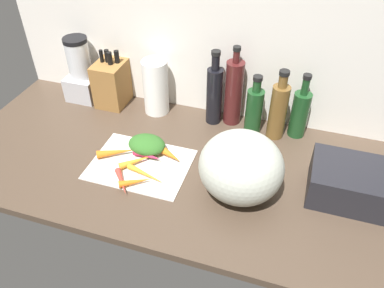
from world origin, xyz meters
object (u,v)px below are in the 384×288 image
object	(u,v)px
carrot_6	(135,182)
bottle_0	(214,94)
cutting_board	(140,164)
carrot_1	(136,161)
carrot_5	(122,182)
carrot_0	(146,174)
carrot_4	(117,152)
winter_squash	(241,167)
knife_block	(112,83)
blender_appliance	(81,73)
bottle_4	(300,113)
paper_towel_roll	(156,87)
bottle_3	(278,110)
bottle_1	(234,92)
dish_rack	(354,184)
carrot_3	(171,156)
bottle_2	(254,110)
carrot_2	(148,155)

from	to	relation	value
carrot_6	bottle_0	distance (cm)	50.49
cutting_board	bottle_0	world-z (taller)	bottle_0
carrot_1	carrot_6	size ratio (longest dim) A/B	1.12
carrot_6	carrot_5	bearing A→B (deg)	-163.81
carrot_0	carrot_4	world-z (taller)	carrot_4
winter_squash	knife_block	xyz separation A→B (cm)	(-67.11, 39.41, -2.20)
blender_appliance	knife_block	bearing A→B (deg)	1.19
carrot_5	bottle_4	world-z (taller)	bottle_4
carrot_4	bottle_4	world-z (taller)	bottle_4
carrot_5	paper_towel_roll	size ratio (longest dim) A/B	0.53
bottle_0	bottle_3	size ratio (longest dim) A/B	1.10
bottle_0	bottle_1	world-z (taller)	bottle_1
carrot_1	bottle_3	distance (cm)	58.80
carrot_4	winter_squash	size ratio (longest dim) A/B	0.53
blender_appliance	bottle_0	size ratio (longest dim) A/B	0.90
cutting_board	winter_squash	bearing A→B (deg)	-4.86
winter_squash	dish_rack	world-z (taller)	winter_squash
carrot_1	carrot_3	world-z (taller)	carrot_3
bottle_2	bottle_0	bearing A→B (deg)	172.74
carrot_6	bottle_3	bearing A→B (deg)	46.34
carrot_4	bottle_3	size ratio (longest dim) A/B	0.51
bottle_2	bottle_4	size ratio (longest dim) A/B	0.94
carrot_3	blender_appliance	size ratio (longest dim) A/B	0.35
cutting_board	carrot_2	world-z (taller)	carrot_2
bottle_2	bottle_3	xyz separation A→B (cm)	(9.41, -0.01, 1.94)
carrot_2	carrot_5	world-z (taller)	carrot_2
bottle_3	carrot_2	bearing A→B (deg)	-145.06
carrot_0	blender_appliance	xyz separation A→B (cm)	(-48.50, 41.79, 10.77)
carrot_1	bottle_0	xyz separation A→B (cm)	(19.88, 36.49, 11.52)
carrot_4	bottle_4	distance (cm)	73.74
knife_block	paper_towel_roll	bearing A→B (deg)	-1.53
knife_block	winter_squash	bearing A→B (deg)	-30.43
blender_appliance	carrot_4	bearing A→B (deg)	-45.88
paper_towel_roll	bottle_2	xyz separation A→B (cm)	(43.29, -1.95, -1.52)
carrot_5	bottle_4	xyz separation A→B (cm)	(55.37, 49.39, 8.73)
carrot_1	bottle_2	bearing A→B (deg)	42.67
knife_block	paper_towel_roll	size ratio (longest dim) A/B	1.04
bottle_1	carrot_0	bearing A→B (deg)	-115.73
carrot_1	carrot_2	distance (cm)	5.06
winter_squash	carrot_1	bearing A→B (deg)	176.24
knife_block	blender_appliance	world-z (taller)	blender_appliance
blender_appliance	carrot_5	bearing A→B (deg)	-48.89
bottle_0	bottle_1	size ratio (longest dim) A/B	0.95
carrot_1	bottle_4	size ratio (longest dim) A/B	0.47
carrot_6	carrot_3	bearing A→B (deg)	66.54
carrot_3	paper_towel_roll	size ratio (longest dim) A/B	0.42
cutting_board	carrot_5	world-z (taller)	carrot_5
carrot_5	bottle_4	distance (cm)	74.71
carrot_1	bottle_0	bearing A→B (deg)	61.41
carrot_2	knife_block	size ratio (longest dim) A/B	0.46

